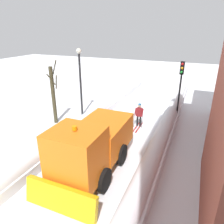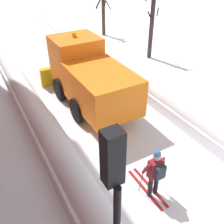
# 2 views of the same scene
# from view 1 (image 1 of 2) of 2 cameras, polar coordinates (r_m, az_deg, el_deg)

# --- Properties ---
(ground_plane) EXTENTS (80.00, 80.00, 0.00)m
(ground_plane) POSITION_cam_1_polar(r_m,az_deg,el_deg) (11.24, -5.49, -15.25)
(ground_plane) COLOR white
(snowbank_left) EXTENTS (1.10, 36.00, 1.14)m
(snowbank_left) POSITION_cam_1_polar(r_m,az_deg,el_deg) (10.12, 9.30, -16.53)
(snowbank_left) COLOR white
(snowbank_left) RESTS_ON ground
(snowbank_right) EXTENTS (1.10, 36.00, 0.99)m
(snowbank_right) POSITION_cam_1_polar(r_m,az_deg,el_deg) (12.40, -17.35, -10.01)
(snowbank_right) COLOR white
(snowbank_right) RESTS_ON ground
(plow_truck) EXTENTS (3.20, 5.98, 3.12)m
(plow_truck) POSITION_cam_1_polar(r_m,az_deg,el_deg) (10.35, -5.46, -8.95)
(plow_truck) COLOR orange
(plow_truck) RESTS_ON ground
(skier) EXTENTS (0.62, 1.80, 1.81)m
(skier) POSITION_cam_1_polar(r_m,az_deg,el_deg) (15.33, 7.44, -0.43)
(skier) COLOR black
(skier) RESTS_ON ground
(traffic_light_pole) EXTENTS (0.28, 0.42, 4.64)m
(traffic_light_pole) POSITION_cam_1_polar(r_m,az_deg,el_deg) (15.97, 18.22, 8.02)
(traffic_light_pole) COLOR black
(traffic_light_pole) RESTS_ON ground
(street_lamp) EXTENTS (0.40, 0.40, 5.39)m
(street_lamp) POSITION_cam_1_polar(r_m,az_deg,el_deg) (16.77, -8.69, 10.02)
(street_lamp) COLOR black
(street_lamp) RESTS_ON ground
(bare_tree_near) EXTENTS (0.85, 0.90, 4.76)m
(bare_tree_near) POSITION_cam_1_polar(r_m,az_deg,el_deg) (16.02, -15.69, 4.61)
(bare_tree_near) COLOR #3E3925
(bare_tree_near) RESTS_ON ground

